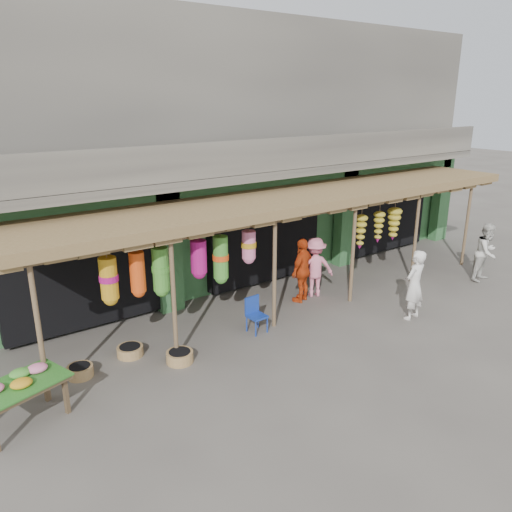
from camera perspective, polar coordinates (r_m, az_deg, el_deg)
ground at (r=12.69m, az=6.88°, el=-5.86°), size 80.00×80.00×0.00m
building at (r=15.62m, az=-5.04°, el=11.53°), size 16.40×6.80×7.00m
awning at (r=12.36m, az=4.25°, el=6.10°), size 14.00×2.70×2.79m
flower_table at (r=8.99m, az=-25.47°, el=-13.23°), size 1.63×1.25×0.87m
blue_chair at (r=11.23m, az=-0.13°, el=-6.47°), size 0.40×0.41×0.81m
basket_left at (r=10.25m, az=-8.70°, el=-11.33°), size 0.67×0.67×0.23m
basket_mid at (r=10.69m, az=-14.19°, el=-10.49°), size 0.65×0.65×0.20m
basket_right at (r=10.23m, az=-19.45°, el=-12.33°), size 0.50×0.50×0.22m
person_front at (r=12.28m, az=17.65°, el=-3.17°), size 0.66×0.48×1.69m
person_right at (r=15.59m, az=24.86°, el=0.39°), size 0.87×0.71×1.67m
person_vendor at (r=12.76m, az=5.34°, el=-1.61°), size 1.07×0.73×1.68m
person_shopper at (r=13.15m, az=6.72°, el=-1.27°), size 1.18×0.96×1.59m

